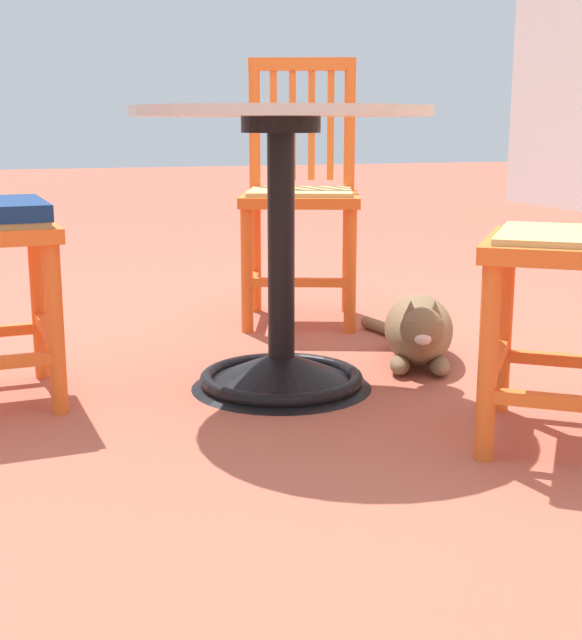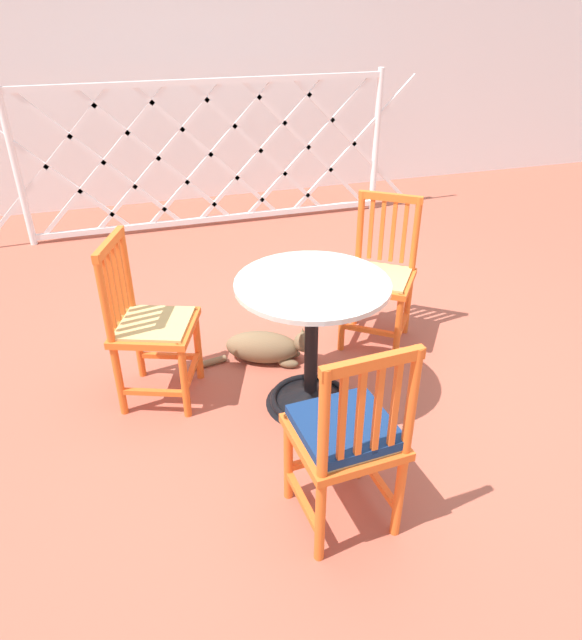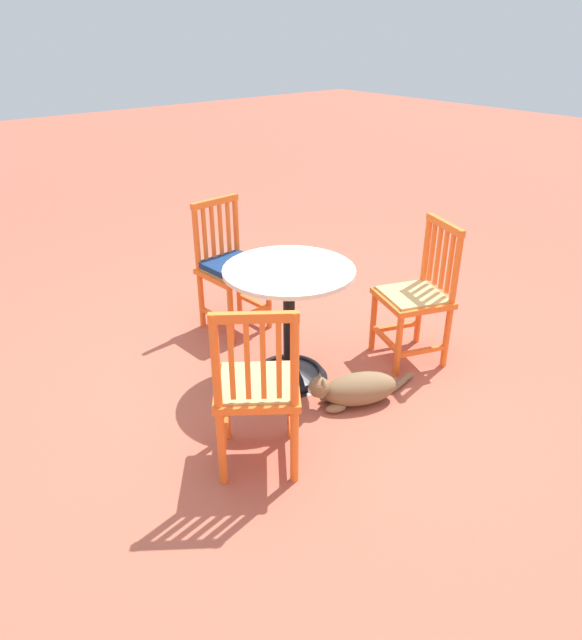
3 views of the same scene
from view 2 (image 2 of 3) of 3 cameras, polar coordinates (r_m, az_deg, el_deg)
name	(u,v)px [view 2 (image 2 of 3)]	position (r m, az deg, el deg)	size (l,w,h in m)	color
ground_plane	(327,389)	(3.24, 3.59, -6.85)	(24.00, 24.00, 0.00)	#AD5642
building_wall_backdrop	(200,54)	(6.20, -9.06, 24.74)	(10.00, 0.20, 2.80)	white
lattice_fence_panel	(211,154)	(5.38, -8.01, 16.05)	(3.97, 0.06, 1.33)	white
cafe_table	(311,359)	(2.97, 2.00, -3.90)	(0.76, 0.76, 0.73)	black
orange_chair_tucked_in	(379,277)	(3.51, 8.81, 4.23)	(0.56, 0.56, 0.91)	orange
orange_chair_at_corner	(150,327)	(3.05, -13.90, -0.65)	(0.52, 0.52, 0.91)	orange
orange_chair_by_planter	(347,437)	(2.27, 5.58, -11.52)	(0.43, 0.43, 0.91)	orange
tabby_cat	(268,347)	(3.41, -2.27, -2.75)	(0.73, 0.36, 0.23)	brown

